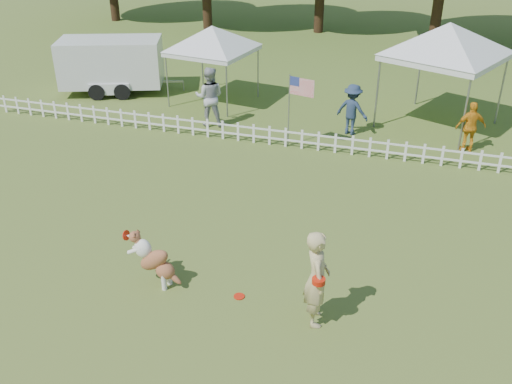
% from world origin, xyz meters
% --- Properties ---
extents(ground, '(120.00, 120.00, 0.00)m').
position_xyz_m(ground, '(0.00, 0.00, 0.00)').
color(ground, '#3A5E1D').
rests_on(ground, ground).
extents(picket_fence, '(22.00, 0.08, 0.60)m').
position_xyz_m(picket_fence, '(0.00, 7.00, 0.30)').
color(picket_fence, white).
rests_on(picket_fence, ground).
extents(handler, '(0.63, 0.78, 1.85)m').
position_xyz_m(handler, '(1.74, -0.39, 0.93)').
color(handler, tan).
rests_on(handler, ground).
extents(dog, '(1.11, 0.48, 1.11)m').
position_xyz_m(dog, '(-1.44, -0.26, 0.55)').
color(dog, brown).
rests_on(dog, ground).
extents(frisbee_on_turf, '(0.27, 0.27, 0.02)m').
position_xyz_m(frisbee_on_turf, '(0.23, -0.17, 0.01)').
color(frisbee_on_turf, red).
rests_on(frisbee_on_turf, ground).
extents(canopy_tent_left, '(2.94, 2.94, 2.66)m').
position_xyz_m(canopy_tent_left, '(-4.26, 10.20, 1.33)').
color(canopy_tent_left, silver).
rests_on(canopy_tent_left, ground).
extents(canopy_tent_right, '(4.11, 4.11, 3.23)m').
position_xyz_m(canopy_tent_right, '(3.48, 10.20, 1.61)').
color(canopy_tent_right, silver).
rests_on(canopy_tent_right, ground).
extents(cargo_trailer, '(5.03, 3.50, 2.03)m').
position_xyz_m(cargo_trailer, '(-8.32, 10.14, 1.02)').
color(cargo_trailer, white).
rests_on(cargo_trailer, ground).
extents(flag_pole, '(0.84, 0.31, 2.20)m').
position_xyz_m(flag_pole, '(-0.70, 7.11, 1.10)').
color(flag_pole, gray).
rests_on(flag_pole, ground).
extents(spectator_a, '(1.08, 0.93, 1.92)m').
position_xyz_m(spectator_a, '(-3.55, 7.99, 0.96)').
color(spectator_a, '#A9AAAF').
rests_on(spectator_a, ground).
extents(spectator_b, '(1.16, 0.87, 1.60)m').
position_xyz_m(spectator_b, '(0.95, 8.62, 0.80)').
color(spectator_b, '#24334D').
rests_on(spectator_b, ground).
extents(spectator_c, '(0.95, 0.64, 1.50)m').
position_xyz_m(spectator_c, '(4.44, 8.30, 0.75)').
color(spectator_c, orange).
rests_on(spectator_c, ground).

